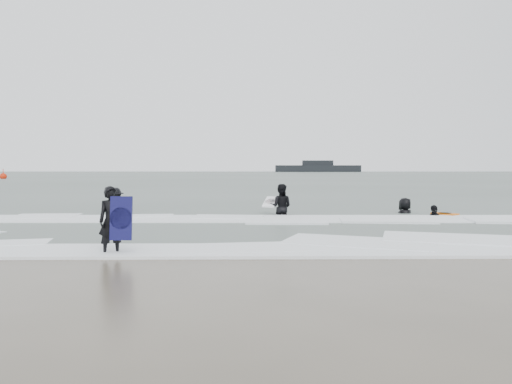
{
  "coord_description": "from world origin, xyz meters",
  "views": [
    {
      "loc": [
        0.06,
        -12.03,
        1.99
      ],
      "look_at": [
        0.0,
        5.0,
        1.1
      ],
      "focal_mm": 35.0,
      "sensor_mm": 36.0,
      "label": 1
    }
  ],
  "objects_px": {
    "surfer_breaker": "(115,213)",
    "surfer_right_near": "(434,217)",
    "surfer_right_far": "(405,214)",
    "surfer_wading": "(281,216)",
    "surfer_centre": "(112,255)",
    "buoy": "(3,176)",
    "vessel_horizon": "(318,168)"
  },
  "relations": [
    {
      "from": "surfer_breaker",
      "to": "vessel_horizon",
      "type": "relative_size",
      "value": 0.07
    },
    {
      "from": "surfer_wading",
      "to": "surfer_right_far",
      "type": "height_order",
      "value": "same"
    },
    {
      "from": "surfer_right_far",
      "to": "vessel_horizon",
      "type": "relative_size",
      "value": 0.07
    },
    {
      "from": "surfer_breaker",
      "to": "buoy",
      "type": "height_order",
      "value": "buoy"
    },
    {
      "from": "surfer_right_near",
      "to": "buoy",
      "type": "relative_size",
      "value": 0.99
    },
    {
      "from": "surfer_centre",
      "to": "surfer_breaker",
      "type": "bearing_deg",
      "value": 78.24
    },
    {
      "from": "surfer_centre",
      "to": "surfer_wading",
      "type": "distance_m",
      "value": 9.56
    },
    {
      "from": "surfer_right_near",
      "to": "buoy",
      "type": "xyz_separation_m",
      "value": [
        -45.23,
        55.68,
        0.42
      ]
    },
    {
      "from": "surfer_wading",
      "to": "buoy",
      "type": "relative_size",
      "value": 1.11
    },
    {
      "from": "surfer_wading",
      "to": "surfer_right_near",
      "type": "height_order",
      "value": "surfer_wading"
    },
    {
      "from": "surfer_right_far",
      "to": "vessel_horizon",
      "type": "xyz_separation_m",
      "value": [
        13.38,
        141.37,
        1.38
      ]
    },
    {
      "from": "vessel_horizon",
      "to": "surfer_centre",
      "type": "bearing_deg",
      "value": -98.57
    },
    {
      "from": "surfer_centre",
      "to": "surfer_wading",
      "type": "relative_size",
      "value": 0.85
    },
    {
      "from": "surfer_breaker",
      "to": "surfer_wading",
      "type": "bearing_deg",
      "value": -16.44
    },
    {
      "from": "surfer_right_far",
      "to": "vessel_horizon",
      "type": "bearing_deg",
      "value": -129.04
    },
    {
      "from": "surfer_breaker",
      "to": "surfer_right_near",
      "type": "height_order",
      "value": "surfer_breaker"
    },
    {
      "from": "surfer_breaker",
      "to": "buoy",
      "type": "distance_m",
      "value": 63.11
    },
    {
      "from": "surfer_wading",
      "to": "surfer_right_near",
      "type": "xyz_separation_m",
      "value": [
        5.95,
        -0.38,
        0.0
      ]
    },
    {
      "from": "vessel_horizon",
      "to": "surfer_right_far",
      "type": "bearing_deg",
      "value": -95.41
    },
    {
      "from": "surfer_breaker",
      "to": "surfer_centre",
      "type": "bearing_deg",
      "value": -81.51
    },
    {
      "from": "surfer_centre",
      "to": "surfer_right_near",
      "type": "bearing_deg",
      "value": 11.69
    },
    {
      "from": "surfer_centre",
      "to": "surfer_wading",
      "type": "height_order",
      "value": "surfer_wading"
    },
    {
      "from": "surfer_right_near",
      "to": "buoy",
      "type": "height_order",
      "value": "buoy"
    },
    {
      "from": "buoy",
      "to": "surfer_breaker",
      "type": "bearing_deg",
      "value": -59.13
    },
    {
      "from": "surfer_wading",
      "to": "buoy",
      "type": "bearing_deg",
      "value": -43.42
    },
    {
      "from": "surfer_right_near",
      "to": "buoy",
      "type": "bearing_deg",
      "value": -72.59
    },
    {
      "from": "surfer_wading",
      "to": "buoy",
      "type": "distance_m",
      "value": 67.83
    },
    {
      "from": "surfer_breaker",
      "to": "surfer_right_far",
      "type": "distance_m",
      "value": 12.05
    },
    {
      "from": "surfer_centre",
      "to": "vessel_horizon",
      "type": "height_order",
      "value": "vessel_horizon"
    },
    {
      "from": "surfer_wading",
      "to": "vessel_horizon",
      "type": "xyz_separation_m",
      "value": [
        18.53,
        142.16,
        1.38
      ]
    },
    {
      "from": "surfer_right_near",
      "to": "surfer_right_far",
      "type": "relative_size",
      "value": 0.89
    },
    {
      "from": "surfer_centre",
      "to": "surfer_right_near",
      "type": "height_order",
      "value": "surfer_right_near"
    }
  ]
}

